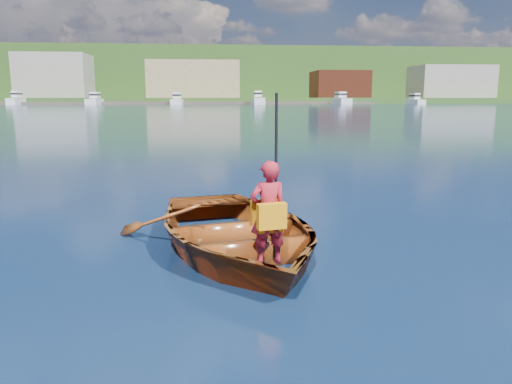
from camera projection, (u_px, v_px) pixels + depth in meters
name	position (u px, v px, depth m)	size (l,w,h in m)	color
ground	(253.00, 231.00, 7.73)	(600.00, 600.00, 0.00)	#10223D
rowboat	(235.00, 231.00, 6.68)	(3.74, 4.62, 0.85)	brown
child_paddler	(268.00, 213.00, 5.81)	(0.50, 0.40, 1.99)	#A51B2B
shoreline	(208.00, 80.00, 237.19)	(400.00, 140.00, 22.00)	#325722
dock	(177.00, 103.00, 151.47)	(159.93, 14.22, 0.80)	#50453A
waterfront_buildings	(185.00, 80.00, 166.91)	(202.00, 16.00, 14.00)	maroon
marina_yachts	(187.00, 100.00, 146.97)	(142.37, 12.18, 4.35)	white
hillside_trees	(241.00, 64.00, 236.15)	(282.51, 85.16, 25.84)	#382314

